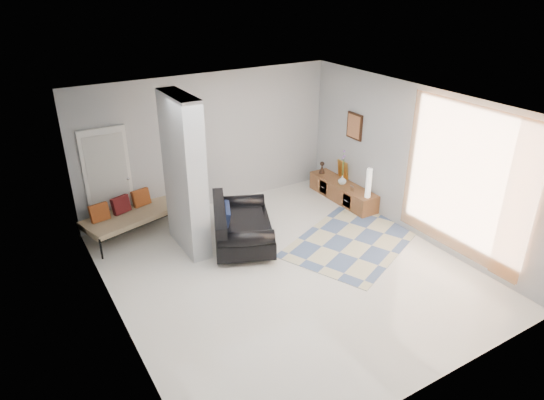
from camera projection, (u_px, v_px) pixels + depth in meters
floor at (288, 270)px, 8.18m from camera, size 6.00×6.00×0.00m
ceiling at (290, 107)px, 6.98m from camera, size 6.00×6.00×0.00m
wall_back at (209, 142)px, 9.90m from camera, size 6.00×0.00×6.00m
wall_front at (439, 294)px, 5.26m from camera, size 6.00×0.00×6.00m
wall_left at (111, 240)px, 6.29m from camera, size 0.00×6.00×6.00m
wall_right at (415, 162)px, 8.86m from camera, size 0.00×6.00×6.00m
partition_column at (184, 175)px, 8.30m from camera, size 0.35×1.20×2.80m
hallway_door at (108, 181)px, 9.05m from camera, size 0.85×0.06×2.04m
curtain at (464, 182)px, 7.91m from camera, size 0.00×2.55×2.55m
wall_art at (355, 126)px, 10.05m from camera, size 0.04×0.45×0.55m
media_console at (343, 192)px, 10.58m from camera, size 0.45×1.86×0.80m
loveseat at (239, 226)px, 8.85m from camera, size 1.60×1.97×0.76m
daybed at (132, 213)px, 9.17m from camera, size 2.05×1.29×0.77m
area_rug at (354, 240)px, 9.08m from camera, size 3.16×2.71×0.01m
cylinder_lamp at (369, 183)px, 9.73m from camera, size 0.11×0.11×0.62m
bronze_figurine at (322, 168)px, 10.97m from camera, size 0.15×0.15×0.27m
vase at (342, 180)px, 10.42m from camera, size 0.21×0.21×0.19m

